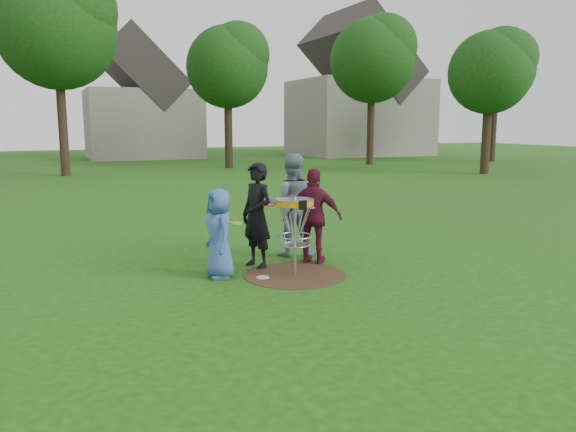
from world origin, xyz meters
name	(u,v)px	position (x,y,z in m)	size (l,w,h in m)	color
ground	(295,275)	(0.00, 0.00, 0.00)	(100.00, 100.00, 0.00)	#19470F
dirt_patch	(295,275)	(0.00, 0.00, 0.00)	(1.80, 1.80, 0.01)	#47331E
player_blue	(220,233)	(-1.24, 0.38, 0.77)	(0.75, 0.49, 1.54)	#385B9B
player_black	(257,215)	(-0.40, 0.81, 0.96)	(0.70, 0.46, 1.92)	black
player_grey	(291,205)	(0.54, 1.38, 1.02)	(0.99, 0.77, 2.04)	slate
player_maroon	(314,216)	(0.67, 0.62, 0.90)	(1.05, 0.44, 1.80)	#541328
disc_on_grass	(263,278)	(-0.59, 0.03, 0.01)	(0.22, 0.22, 0.02)	silver
disc_golf_basket	(295,218)	(0.00, 0.00, 1.02)	(0.66, 0.67, 1.38)	#9EA0A5
held_discs	(277,207)	(-0.08, 0.60, 1.12)	(1.66, 1.04, 0.33)	#96CB16
tree_row	(133,49)	(0.44, 20.67, 6.21)	(51.20, 17.42, 9.90)	#38281C
house_row	(171,101)	(4.78, 33.07, 4.14)	(44.50, 10.65, 11.62)	gray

